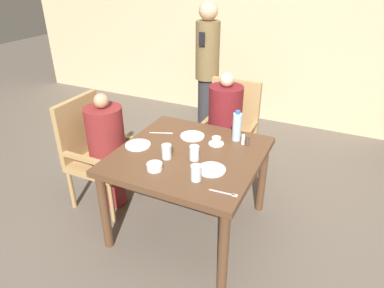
{
  "coord_description": "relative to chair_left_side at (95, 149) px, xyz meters",
  "views": [
    {
      "loc": [
        1.0,
        -2.06,
        2.01
      ],
      "look_at": [
        0.0,
        0.05,
        0.77
      ],
      "focal_mm": 32.0,
      "sensor_mm": 36.0,
      "label": 1
    }
  ],
  "objects": [
    {
      "name": "ground_plane",
      "position": [
        0.94,
        0.0,
        -0.53
      ],
      "size": [
        16.0,
        16.0,
        0.0
      ],
      "primitive_type": "plane",
      "color": "#60564C"
    },
    {
      "name": "wall_back",
      "position": [
        0.94,
        2.55,
        0.87
      ],
      "size": [
        8.0,
        0.06,
        2.8
      ],
      "color": "#C6B289",
      "rests_on": "ground_plane"
    },
    {
      "name": "dining_table",
      "position": [
        0.94,
        0.0,
        0.1
      ],
      "size": [
        1.08,
        1.09,
        0.72
      ],
      "color": "brown",
      "rests_on": "ground_plane"
    },
    {
      "name": "chair_left_side",
      "position": [
        0.0,
        0.0,
        0.0
      ],
      "size": [
        0.51,
        0.51,
        0.99
      ],
      "color": "#A88451",
      "rests_on": "ground_plane"
    },
    {
      "name": "diner_in_left_chair",
      "position": [
        0.15,
        0.0,
        0.03
      ],
      "size": [
        0.32,
        0.32,
        1.08
      ],
      "color": "maroon",
      "rests_on": "ground_plane"
    },
    {
      "name": "chair_far_side",
      "position": [
        0.94,
        0.95,
        0.0
      ],
      "size": [
        0.51,
        0.51,
        0.99
      ],
      "color": "#A88451",
      "rests_on": "ground_plane"
    },
    {
      "name": "diner_in_far_chair",
      "position": [
        0.94,
        0.8,
        0.06
      ],
      "size": [
        0.32,
        0.32,
        1.14
      ],
      "color": "maroon",
      "rests_on": "ground_plane"
    },
    {
      "name": "standing_host",
      "position": [
        0.39,
        1.66,
        0.36
      ],
      "size": [
        0.28,
        0.32,
        1.65
      ],
      "color": "#2D2D33",
      "rests_on": "ground_plane"
    },
    {
      "name": "plate_main_left",
      "position": [
        0.85,
        0.26,
        0.2
      ],
      "size": [
        0.2,
        0.2,
        0.01
      ],
      "color": "white",
      "rests_on": "dining_table"
    },
    {
      "name": "plate_main_right",
      "position": [
        1.19,
        -0.16,
        0.2
      ],
      "size": [
        0.2,
        0.2,
        0.01
      ],
      "color": "white",
      "rests_on": "dining_table"
    },
    {
      "name": "plate_dessert_center",
      "position": [
        0.53,
        -0.07,
        0.2
      ],
      "size": [
        0.2,
        0.2,
        0.01
      ],
      "color": "white",
      "rests_on": "dining_table"
    },
    {
      "name": "teacup_with_saucer",
      "position": [
        1.08,
        0.22,
        0.22
      ],
      "size": [
        0.12,
        0.12,
        0.06
      ],
      "color": "white",
      "rests_on": "dining_table"
    },
    {
      "name": "bowl_small",
      "position": [
        0.83,
        -0.32,
        0.22
      ],
      "size": [
        0.11,
        0.11,
        0.05
      ],
      "color": "white",
      "rests_on": "dining_table"
    },
    {
      "name": "water_bottle",
      "position": [
        1.2,
        0.36,
        0.31
      ],
      "size": [
        0.07,
        0.07,
        0.26
      ],
      "color": "#A3C6DB",
      "rests_on": "dining_table"
    },
    {
      "name": "glass_tall_near",
      "position": [
        1.15,
        -0.31,
        0.25
      ],
      "size": [
        0.07,
        0.07,
        0.11
      ],
      "color": "silver",
      "rests_on": "dining_table"
    },
    {
      "name": "glass_tall_mid",
      "position": [
        1.02,
        -0.07,
        0.25
      ],
      "size": [
        0.07,
        0.07,
        0.11
      ],
      "color": "silver",
      "rests_on": "dining_table"
    },
    {
      "name": "glass_tall_far",
      "position": [
        0.83,
        -0.14,
        0.25
      ],
      "size": [
        0.07,
        0.07,
        0.11
      ],
      "color": "silver",
      "rests_on": "dining_table"
    },
    {
      "name": "salt_shaker",
      "position": [
        1.27,
        0.31,
        0.24
      ],
      "size": [
        0.03,
        0.03,
        0.08
      ],
      "color": "white",
      "rests_on": "dining_table"
    },
    {
      "name": "pepper_shaker",
      "position": [
        1.31,
        0.31,
        0.23
      ],
      "size": [
        0.03,
        0.03,
        0.08
      ],
      "color": "#4C3D2D",
      "rests_on": "dining_table"
    },
    {
      "name": "fork_beside_plate",
      "position": [
        1.39,
        -0.37,
        0.2
      ],
      "size": [
        0.19,
        0.03,
        0.0
      ],
      "color": "silver",
      "rests_on": "dining_table"
    },
    {
      "name": "knife_beside_plate",
      "position": [
        0.59,
        0.21,
        0.2
      ],
      "size": [
        0.19,
        0.08,
        0.0
      ],
      "color": "silver",
      "rests_on": "dining_table"
    }
  ]
}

